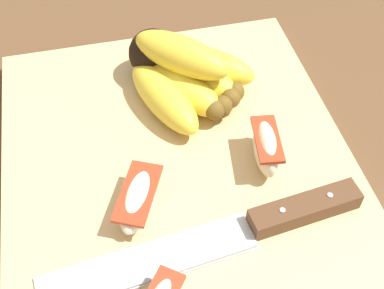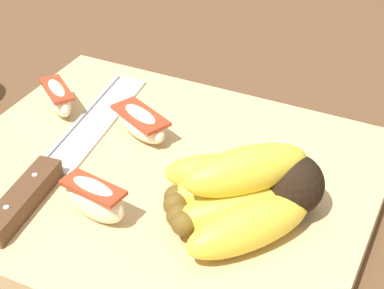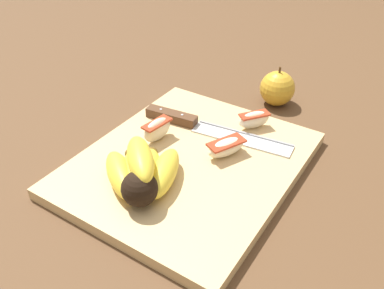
# 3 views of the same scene
# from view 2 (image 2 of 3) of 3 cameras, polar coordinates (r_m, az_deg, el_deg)

# --- Properties ---
(ground_plane) EXTENTS (6.00, 6.00, 0.00)m
(ground_plane) POSITION_cam_2_polar(r_m,az_deg,el_deg) (0.60, -4.45, -3.55)
(ground_plane) COLOR brown
(cutting_board) EXTENTS (0.39, 0.33, 0.02)m
(cutting_board) POSITION_cam_2_polar(r_m,az_deg,el_deg) (0.59, -3.11, -3.40)
(cutting_board) COLOR tan
(cutting_board) RESTS_ON ground_plane
(banana_bunch) EXTENTS (0.15, 0.14, 0.07)m
(banana_bunch) POSITION_cam_2_polar(r_m,az_deg,el_deg) (0.52, 4.85, -4.43)
(banana_bunch) COLOR black
(banana_bunch) RESTS_ON cutting_board
(chefs_knife) EXTENTS (0.06, 0.28, 0.02)m
(chefs_knife) POSITION_cam_2_polar(r_m,az_deg,el_deg) (0.59, -12.60, -2.12)
(chefs_knife) COLOR silver
(chefs_knife) RESTS_ON cutting_board
(apple_wedge_near) EXTENTS (0.06, 0.03, 0.04)m
(apple_wedge_near) POSITION_cam_2_polar(r_m,az_deg,el_deg) (0.53, -8.72, -4.90)
(apple_wedge_near) COLOR #F4E5C1
(apple_wedge_near) RESTS_ON cutting_board
(apple_wedge_middle) EXTENTS (0.06, 0.05, 0.03)m
(apple_wedge_middle) POSITION_cam_2_polar(r_m,az_deg,el_deg) (0.67, -12.00, 4.19)
(apple_wedge_middle) COLOR #F4E5C1
(apple_wedge_middle) RESTS_ON cutting_board
(apple_wedge_far) EXTENTS (0.07, 0.05, 0.03)m
(apple_wedge_far) POSITION_cam_2_polar(r_m,az_deg,el_deg) (0.62, -4.64, 1.98)
(apple_wedge_far) COLOR #F4E5C1
(apple_wedge_far) RESTS_ON cutting_board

